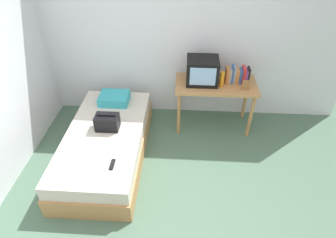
{
  "coord_description": "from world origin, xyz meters",
  "views": [
    {
      "loc": [
        0.13,
        -1.97,
        2.8
      ],
      "look_at": [
        -0.05,
        0.94,
        0.57
      ],
      "focal_mm": 30.08,
      "sensor_mm": 36.0,
      "label": 1
    }
  ],
  "objects": [
    {
      "name": "book_row",
      "position": [
        0.89,
        1.65,
        0.86
      ],
      "size": [
        0.33,
        0.16,
        0.25
      ],
      "color": "#CC7233",
      "rests_on": "desk"
    },
    {
      "name": "picture_frame",
      "position": [
        0.99,
        1.43,
        0.83
      ],
      "size": [
        0.11,
        0.02,
        0.15
      ],
      "primitive_type": "cube",
      "color": "olive",
      "rests_on": "desk"
    },
    {
      "name": "tv",
      "position": [
        0.39,
        1.61,
        0.93
      ],
      "size": [
        0.44,
        0.39,
        0.36
      ],
      "color": "black",
      "rests_on": "desk"
    },
    {
      "name": "remote_dark",
      "position": [
        -0.63,
        0.19,
        0.46
      ],
      "size": [
        0.04,
        0.16,
        0.02
      ],
      "primitive_type": "cube",
      "color": "black",
      "rests_on": "bed"
    },
    {
      "name": "ground_plane",
      "position": [
        0.0,
        0.0,
        0.0
      ],
      "size": [
        8.0,
        8.0,
        0.0
      ],
      "primitive_type": "plane",
      "color": "#4C6B56"
    },
    {
      "name": "water_bottle",
      "position": [
        0.66,
        1.51,
        0.87
      ],
      "size": [
        0.07,
        0.07,
        0.22
      ],
      "primitive_type": "cylinder",
      "color": "orange",
      "rests_on": "desk"
    },
    {
      "name": "desk",
      "position": [
        0.6,
        1.58,
        0.66
      ],
      "size": [
        1.16,
        0.6,
        0.75
      ],
      "color": "#B27F4C",
      "rests_on": "ground"
    },
    {
      "name": "pillow",
      "position": [
        -0.88,
        1.46,
        0.52
      ],
      "size": [
        0.42,
        0.35,
        0.13
      ],
      "primitive_type": "cube",
      "color": "#33A8B7",
      "rests_on": "bed"
    },
    {
      "name": "magazine",
      "position": [
        -0.99,
        0.45,
        0.46
      ],
      "size": [
        0.21,
        0.29,
        0.01
      ],
      "primitive_type": "cube",
      "color": "white",
      "rests_on": "bed"
    },
    {
      "name": "bed",
      "position": [
        -0.87,
        0.77,
        0.22
      ],
      "size": [
        1.0,
        2.0,
        0.45
      ],
      "color": "#B27F4C",
      "rests_on": "ground"
    },
    {
      "name": "remote_silver",
      "position": [
        -1.02,
        1.02,
        0.46
      ],
      "size": [
        0.04,
        0.14,
        0.02
      ],
      "primitive_type": "cube",
      "color": "#B7B7BC",
      "rests_on": "bed"
    },
    {
      "name": "wall_back",
      "position": [
        0.0,
        2.0,
        1.3
      ],
      "size": [
        5.2,
        0.1,
        2.6
      ],
      "primitive_type": "cube",
      "color": "silver",
      "rests_on": "ground"
    },
    {
      "name": "handbag",
      "position": [
        -0.83,
        0.84,
        0.55
      ],
      "size": [
        0.3,
        0.2,
        0.22
      ],
      "color": "black",
      "rests_on": "bed"
    }
  ]
}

